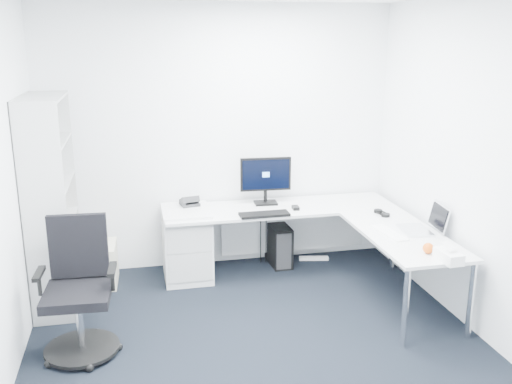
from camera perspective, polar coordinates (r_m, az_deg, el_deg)
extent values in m
plane|color=black|center=(4.45, 1.05, -16.88)|extent=(4.20, 4.20, 0.00)
cube|color=white|center=(5.92, -3.61, 5.35)|extent=(3.60, 0.02, 2.70)
cube|color=white|center=(2.06, 15.36, -14.92)|extent=(3.60, 0.02, 2.70)
cube|color=white|center=(4.65, 23.26, 1.38)|extent=(0.02, 4.20, 2.70)
cube|color=silver|center=(5.79, -6.93, -5.13)|extent=(0.47, 0.58, 0.72)
cube|color=black|center=(6.14, 2.27, -5.24)|extent=(0.21, 0.45, 0.43)
cube|color=beige|center=(5.84, -14.72, -6.97)|extent=(0.21, 0.44, 0.41)
cube|color=white|center=(6.32, 5.80, -6.62)|extent=(0.32, 0.12, 0.04)
cube|color=black|center=(5.53, 0.84, -2.24)|extent=(0.49, 0.18, 0.02)
cube|color=black|center=(5.74, 3.97, -1.58)|extent=(0.07, 0.11, 0.03)
cube|color=white|center=(5.17, 13.19, -3.99)|extent=(0.17, 0.45, 0.01)
sphere|color=#E55C14|center=(4.78, 16.85, -5.41)|extent=(0.09, 0.09, 0.09)
cube|color=white|center=(4.66, 18.69, -6.11)|extent=(0.14, 0.25, 0.09)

